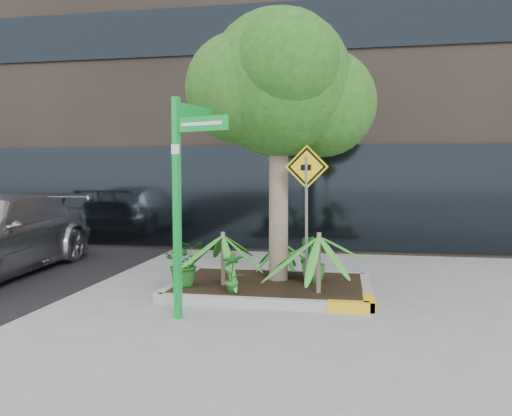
# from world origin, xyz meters

# --- Properties ---
(ground) EXTENTS (80.00, 80.00, 0.00)m
(ground) POSITION_xyz_m (0.00, 0.00, 0.00)
(ground) COLOR gray
(ground) RESTS_ON ground
(building) EXTENTS (18.00, 8.00, 15.00)m
(building) POSITION_xyz_m (0.50, 8.50, 7.50)
(building) COLOR #2D2621
(building) RESTS_ON ground
(planter) EXTENTS (3.35, 2.36, 0.15)m
(planter) POSITION_xyz_m (0.23, 0.27, 0.10)
(planter) COLOR #9E9E99
(planter) RESTS_ON ground
(tree) EXTENTS (3.22, 2.85, 4.83)m
(tree) POSITION_xyz_m (0.30, 0.58, 3.52)
(tree) COLOR gray
(tree) RESTS_ON ground
(palm_front) EXTENTS (1.06, 1.06, 1.17)m
(palm_front) POSITION_xyz_m (1.04, -0.29, 1.03)
(palm_front) COLOR gray
(palm_front) RESTS_ON ground
(palm_left) EXTENTS (0.99, 0.99, 1.11)m
(palm_left) POSITION_xyz_m (-0.54, -0.04, 0.98)
(palm_left) COLOR gray
(palm_left) RESTS_ON ground
(palm_back) EXTENTS (0.73, 0.73, 0.81)m
(palm_back) POSITION_xyz_m (0.28, 0.99, 0.76)
(palm_back) COLOR gray
(palm_back) RESTS_ON ground
(shrub_a) EXTENTS (0.87, 0.87, 0.76)m
(shrub_a) POSITION_xyz_m (-1.15, -0.19, 0.53)
(shrub_a) COLOR #1E5E1B
(shrub_a) RESTS_ON planter
(shrub_b) EXTENTS (0.60, 0.60, 0.77)m
(shrub_b) POSITION_xyz_m (0.92, 0.42, 0.54)
(shrub_b) COLOR #2D6D20
(shrub_b) RESTS_ON planter
(shrub_c) EXTENTS (0.47, 0.47, 0.66)m
(shrub_c) POSITION_xyz_m (-0.27, -0.55, 0.48)
(shrub_c) COLOR #216A24
(shrub_c) RESTS_ON planter
(shrub_d) EXTENTS (0.60, 0.60, 0.77)m
(shrub_d) POSITION_xyz_m (0.86, 0.73, 0.53)
(shrub_d) COLOR #1A5B1F
(shrub_d) RESTS_ON planter
(street_sign_post) EXTENTS (0.85, 1.07, 3.03)m
(street_sign_post) POSITION_xyz_m (-0.75, -1.46, 1.87)
(street_sign_post) COLOR #0E9C31
(street_sign_post) RESTS_ON ground
(cattle_sign) EXTENTS (0.71, 0.15, 2.31)m
(cattle_sign) POSITION_xyz_m (0.82, 0.11, 1.71)
(cattle_sign) COLOR slate
(cattle_sign) RESTS_ON ground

